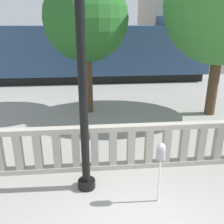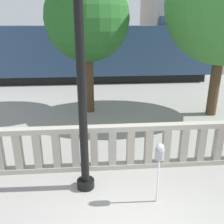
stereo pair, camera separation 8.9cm
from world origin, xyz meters
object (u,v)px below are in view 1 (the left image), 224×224
object	(u,v)px
train_near	(22,53)
tree_left	(86,19)
lamppost	(82,65)
tree_right	(224,4)
parking_meter	(161,155)

from	to	relation	value
train_near	tree_left	distance (m)	7.88
lamppost	tree_right	bearing A→B (deg)	41.03
parking_meter	tree_left	world-z (taller)	tree_left
parking_meter	train_near	size ratio (longest dim) A/B	0.06
tree_left	lamppost	bearing A→B (deg)	-91.22
train_near	tree_right	xyz separation A→B (m)	(9.54, -7.17, 2.58)
parking_meter	tree_left	xyz separation A→B (m)	(-1.49, 6.23, 2.74)
tree_right	lamppost	bearing A→B (deg)	-138.97
lamppost	parking_meter	world-z (taller)	lamppost
parking_meter	train_near	bearing A→B (deg)	114.51
parking_meter	lamppost	bearing A→B (deg)	157.65
tree_left	train_near	bearing A→B (deg)	123.83
parking_meter	train_near	distance (m)	13.81
train_near	tree_left	bearing A→B (deg)	-56.17
parking_meter	tree_left	bearing A→B (deg)	103.43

